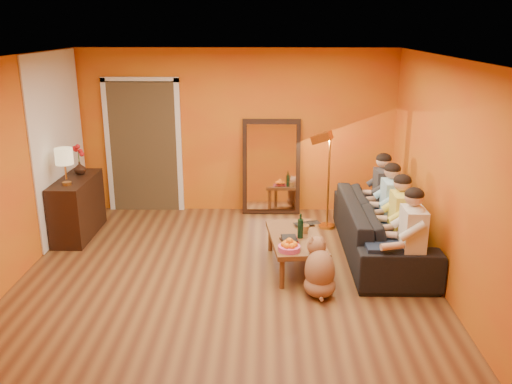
{
  "coord_description": "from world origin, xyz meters",
  "views": [
    {
      "loc": [
        0.48,
        -5.75,
        2.95
      ],
      "look_at": [
        0.35,
        0.5,
        1.0
      ],
      "focal_mm": 38.0,
      "sensor_mm": 36.0,
      "label": 1
    }
  ],
  "objects_px": {
    "dog": "(320,266)",
    "person_far_right": "(383,195)",
    "sideboard": "(78,207)",
    "sofa": "(381,228)",
    "coffee_table": "(296,252)",
    "person_mid_left": "(401,223)",
    "person_far_left": "(412,240)",
    "wine_bottle": "(300,226)",
    "laptop": "(308,225)",
    "floor_lamp": "(328,182)",
    "person_mid_right": "(391,208)",
    "table_lamp": "(65,167)",
    "tumbler": "(305,229)",
    "mirror_frame": "(271,167)",
    "vase": "(80,168)"
  },
  "relations": [
    {
      "from": "dog",
      "to": "person_far_right",
      "type": "relative_size",
      "value": 0.54
    },
    {
      "from": "sideboard",
      "to": "sofa",
      "type": "distance_m",
      "value": 4.28
    },
    {
      "from": "coffee_table",
      "to": "person_mid_left",
      "type": "bearing_deg",
      "value": -6.56
    },
    {
      "from": "person_far_left",
      "to": "wine_bottle",
      "type": "bearing_deg",
      "value": 158.1
    },
    {
      "from": "laptop",
      "to": "floor_lamp",
      "type": "bearing_deg",
      "value": 52.45
    },
    {
      "from": "laptop",
      "to": "person_mid_left",
      "type": "bearing_deg",
      "value": -36.0
    },
    {
      "from": "sofa",
      "to": "person_mid_right",
      "type": "height_order",
      "value": "person_mid_right"
    },
    {
      "from": "sideboard",
      "to": "coffee_table",
      "type": "height_order",
      "value": "sideboard"
    },
    {
      "from": "wine_bottle",
      "to": "sideboard",
      "type": "bearing_deg",
      "value": 161.04
    },
    {
      "from": "sofa",
      "to": "dog",
      "type": "distance_m",
      "value": 1.46
    },
    {
      "from": "sofa",
      "to": "dog",
      "type": "height_order",
      "value": "sofa"
    },
    {
      "from": "sofa",
      "to": "sideboard",
      "type": "bearing_deg",
      "value": 82.3
    },
    {
      "from": "person_far_left",
      "to": "person_mid_left",
      "type": "xyz_separation_m",
      "value": [
        0.0,
        0.55,
        0.0
      ]
    },
    {
      "from": "person_mid_right",
      "to": "laptop",
      "type": "height_order",
      "value": "person_mid_right"
    },
    {
      "from": "table_lamp",
      "to": "wine_bottle",
      "type": "height_order",
      "value": "table_lamp"
    },
    {
      "from": "person_far_left",
      "to": "tumbler",
      "type": "distance_m",
      "value": 1.35
    },
    {
      "from": "mirror_frame",
      "to": "sofa",
      "type": "distance_m",
      "value": 2.23
    },
    {
      "from": "mirror_frame",
      "to": "laptop",
      "type": "bearing_deg",
      "value": -74.84
    },
    {
      "from": "person_far_left",
      "to": "person_mid_right",
      "type": "relative_size",
      "value": 1.0
    },
    {
      "from": "dog",
      "to": "person_far_right",
      "type": "distance_m",
      "value": 2.09
    },
    {
      "from": "wine_bottle",
      "to": "dog",
      "type": "bearing_deg",
      "value": -73.37
    },
    {
      "from": "wine_bottle",
      "to": "tumbler",
      "type": "relative_size",
      "value": 2.8
    },
    {
      "from": "person_far_left",
      "to": "wine_bottle",
      "type": "distance_m",
      "value": 1.33
    },
    {
      "from": "sideboard",
      "to": "laptop",
      "type": "relative_size",
      "value": 3.41
    },
    {
      "from": "sofa",
      "to": "person_far_left",
      "type": "xyz_separation_m",
      "value": [
        0.13,
        -1.0,
        0.25
      ]
    },
    {
      "from": "sofa",
      "to": "tumbler",
      "type": "relative_size",
      "value": 22.32
    },
    {
      "from": "coffee_table",
      "to": "person_far_right",
      "type": "relative_size",
      "value": 1.0
    },
    {
      "from": "person_mid_left",
      "to": "vase",
      "type": "height_order",
      "value": "person_mid_left"
    },
    {
      "from": "table_lamp",
      "to": "floor_lamp",
      "type": "height_order",
      "value": "floor_lamp"
    },
    {
      "from": "floor_lamp",
      "to": "tumbler",
      "type": "xyz_separation_m",
      "value": [
        -0.42,
        -1.28,
        -0.25
      ]
    },
    {
      "from": "mirror_frame",
      "to": "person_far_right",
      "type": "xyz_separation_m",
      "value": [
        1.58,
        -1.0,
        -0.15
      ]
    },
    {
      "from": "table_lamp",
      "to": "person_far_left",
      "type": "height_order",
      "value": "table_lamp"
    },
    {
      "from": "table_lamp",
      "to": "tumbler",
      "type": "relative_size",
      "value": 4.61
    },
    {
      "from": "person_mid_left",
      "to": "sofa",
      "type": "bearing_deg",
      "value": 106.11
    },
    {
      "from": "sideboard",
      "to": "coffee_table",
      "type": "xyz_separation_m",
      "value": [
        3.09,
        -1.03,
        -0.21
      ]
    },
    {
      "from": "laptop",
      "to": "dog",
      "type": "bearing_deg",
      "value": -105.35
    },
    {
      "from": "person_far_right",
      "to": "tumbler",
      "type": "bearing_deg",
      "value": -139.78
    },
    {
      "from": "person_mid_right",
      "to": "vase",
      "type": "bearing_deg",
      "value": 170.6
    },
    {
      "from": "sofa",
      "to": "person_far_right",
      "type": "relative_size",
      "value": 2.03
    },
    {
      "from": "table_lamp",
      "to": "laptop",
      "type": "height_order",
      "value": "table_lamp"
    },
    {
      "from": "coffee_table",
      "to": "sofa",
      "type": "bearing_deg",
      "value": 14.74
    },
    {
      "from": "coffee_table",
      "to": "person_mid_right",
      "type": "height_order",
      "value": "person_mid_right"
    },
    {
      "from": "coffee_table",
      "to": "vase",
      "type": "bearing_deg",
      "value": 150.78
    },
    {
      "from": "sofa",
      "to": "person_far_right",
      "type": "xyz_separation_m",
      "value": [
        0.13,
        0.65,
        0.25
      ]
    },
    {
      "from": "person_mid_left",
      "to": "person_mid_right",
      "type": "relative_size",
      "value": 1.0
    },
    {
      "from": "person_far_left",
      "to": "tumbler",
      "type": "height_order",
      "value": "person_far_left"
    },
    {
      "from": "sofa",
      "to": "vase",
      "type": "relative_size",
      "value": 13.52
    },
    {
      "from": "mirror_frame",
      "to": "person_mid_right",
      "type": "relative_size",
      "value": 1.25
    },
    {
      "from": "person_mid_right",
      "to": "wine_bottle",
      "type": "distance_m",
      "value": 1.37
    },
    {
      "from": "vase",
      "to": "sofa",
      "type": "bearing_deg",
      "value": -10.99
    }
  ]
}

